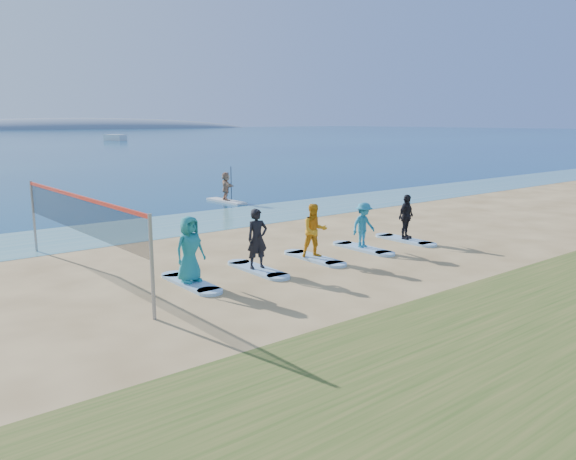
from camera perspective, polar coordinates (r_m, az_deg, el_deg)
ground at (r=17.74m, az=7.72°, el=-3.90°), size 600.00×600.00×0.00m
shallow_water at (r=25.93m, az=-9.26°, el=0.84°), size 600.00×600.00×0.00m
island_ridge at (r=329.81m, az=-19.88°, el=9.66°), size 220.00×56.00×18.00m
volleyball_net at (r=17.19m, az=-20.47°, el=1.51°), size 0.31×9.09×2.50m
paddleboard at (r=31.92m, az=-6.29°, el=2.93°), size 0.86×3.03×0.12m
paddleboarder at (r=31.81m, az=-6.32°, el=4.45°), size 0.82×1.54×1.59m
boat_offshore_b at (r=134.81m, az=-17.13°, el=8.68°), size 4.03×5.73×1.37m
surfboard_0 at (r=16.14m, az=-9.85°, el=-5.31°), size 0.70×2.20×0.09m
student_0 at (r=15.90m, az=-9.97°, el=-1.92°), size 0.99×0.72×1.87m
surfboard_1 at (r=17.32m, az=-3.11°, el=-4.03°), size 0.70×2.20×0.09m
student_1 at (r=17.10m, az=-3.14°, el=-0.89°), size 0.73×0.54×1.85m
surfboard_2 at (r=18.72m, az=2.68°, el=-2.87°), size 0.70×2.20×0.09m
student_2 at (r=18.52m, az=2.71°, el=-0.06°), size 1.06×0.95×1.78m
surfboard_3 at (r=20.29m, az=7.62°, el=-1.86°), size 0.70×2.20×0.09m
student_3 at (r=20.11m, az=7.68°, el=0.50°), size 1.05×0.61×1.61m
surfboard_4 at (r=21.99m, az=11.81°, el=-0.99°), size 0.70×2.20×0.09m
student_4 at (r=21.82m, az=11.91°, el=1.32°), size 1.07×0.62×1.71m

